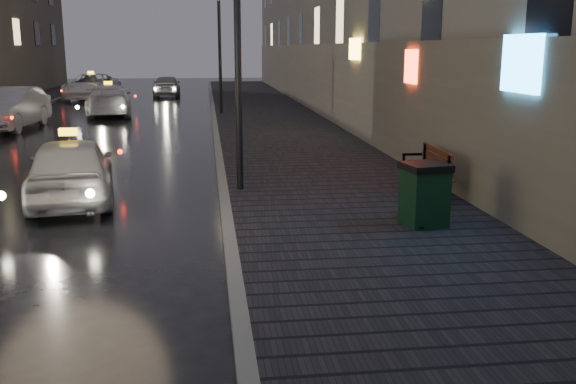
# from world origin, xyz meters

# --- Properties ---
(ground) EXTENTS (120.00, 120.00, 0.00)m
(ground) POSITION_xyz_m (0.00, 0.00, 0.00)
(ground) COLOR black
(ground) RESTS_ON ground
(sidewalk) EXTENTS (4.60, 58.00, 0.15)m
(sidewalk) POSITION_xyz_m (3.90, 21.00, 0.07)
(sidewalk) COLOR black
(sidewalk) RESTS_ON ground
(curb) EXTENTS (0.20, 58.00, 0.15)m
(curb) POSITION_xyz_m (1.50, 21.00, 0.07)
(curb) COLOR slate
(curb) RESTS_ON ground
(curb_far) EXTENTS (0.20, 58.00, 0.15)m
(curb_far) POSITION_xyz_m (-7.40, 21.00, 0.07)
(curb_far) COLOR slate
(curb_far) RESTS_ON ground
(lamp_near) EXTENTS (0.36, 0.36, 5.28)m
(lamp_near) POSITION_xyz_m (1.85, 6.00, 3.49)
(lamp_near) COLOR black
(lamp_near) RESTS_ON sidewalk
(lamp_far) EXTENTS (0.36, 0.36, 5.28)m
(lamp_far) POSITION_xyz_m (1.85, 22.00, 3.49)
(lamp_far) COLOR black
(lamp_far) RESTS_ON sidewalk
(bench) EXTENTS (0.68, 1.84, 0.93)m
(bench) POSITION_xyz_m (5.59, 5.05, 0.62)
(bench) COLOR black
(bench) RESTS_ON sidewalk
(trash_bin) EXTENTS (0.79, 0.79, 1.05)m
(trash_bin) POSITION_xyz_m (4.73, 2.80, 0.68)
(trash_bin) COLOR black
(trash_bin) RESTS_ON sidewalk
(taxi_near) EXTENTS (2.13, 4.16, 1.35)m
(taxi_near) POSITION_xyz_m (-1.52, 5.84, 0.68)
(taxi_near) COLOR #B8BABF
(taxi_near) RESTS_ON ground
(car_left_mid) EXTENTS (2.07, 4.92, 1.58)m
(car_left_mid) POSITION_xyz_m (-6.21, 18.25, 0.79)
(car_left_mid) COLOR #AAA9B2
(car_left_mid) RESTS_ON ground
(taxi_mid) EXTENTS (2.54, 5.08, 1.42)m
(taxi_mid) POSITION_xyz_m (-3.20, 23.00, 0.71)
(taxi_mid) COLOR silver
(taxi_mid) RESTS_ON ground
(taxi_far) EXTENTS (3.00, 5.71, 1.53)m
(taxi_far) POSITION_xyz_m (-5.58, 32.77, 0.77)
(taxi_far) COLOR white
(taxi_far) RESTS_ON ground
(car_far) EXTENTS (1.68, 4.05, 1.37)m
(car_far) POSITION_xyz_m (-1.25, 34.29, 0.69)
(car_far) COLOR #9C9DA4
(car_far) RESTS_ON ground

